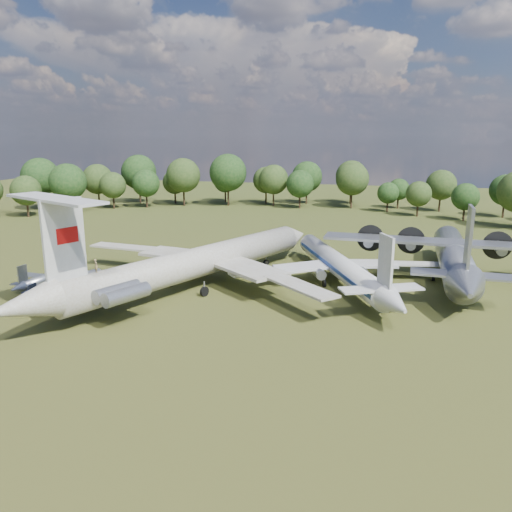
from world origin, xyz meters
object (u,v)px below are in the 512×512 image
(an12_transport, at_px, (454,262))
(person_on_il62, at_px, (96,266))
(small_prop_northwest, at_px, (50,280))
(small_prop_west, at_px, (55,296))
(tu104_jet, at_px, (339,270))
(il62_airliner, at_px, (198,268))

(an12_transport, xyz_separation_m, person_on_il62, (-41.35, -26.88, 3.67))
(person_on_il62, bearing_deg, small_prop_northwest, -6.20)
(small_prop_northwest, height_order, person_on_il62, person_on_il62)
(an12_transport, relative_size, small_prop_west, 3.32)
(tu104_jet, relative_size, an12_transport, 1.00)
(il62_airliner, xyz_separation_m, small_prop_northwest, (-20.16, -4.94, -1.76))
(il62_airliner, xyz_separation_m, small_prop_west, (-15.20, -10.67, -1.91))
(an12_transport, distance_m, small_prop_northwest, 57.60)
(tu104_jet, height_order, small_prop_northwest, tu104_jet)
(il62_airliner, bearing_deg, an12_transport, 44.25)
(small_prop_west, relative_size, person_on_il62, 8.24)
(il62_airliner, bearing_deg, tu104_jet, 43.70)
(an12_transport, height_order, small_prop_west, an12_transport)
(tu104_jet, distance_m, small_prop_west, 38.13)
(small_prop_northwest, bearing_deg, an12_transport, 22.14)
(small_prop_west, bearing_deg, tu104_jet, 25.19)
(tu104_jet, xyz_separation_m, person_on_il62, (-25.43, -20.99, 4.35))
(il62_airliner, relative_size, tu104_jet, 1.37)
(il62_airliner, height_order, an12_transport, il62_airliner)
(il62_airliner, distance_m, tu104_jet, 19.92)
(il62_airliner, height_order, person_on_il62, person_on_il62)
(il62_airliner, xyz_separation_m, tu104_jet, (18.81, 6.52, -0.73))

